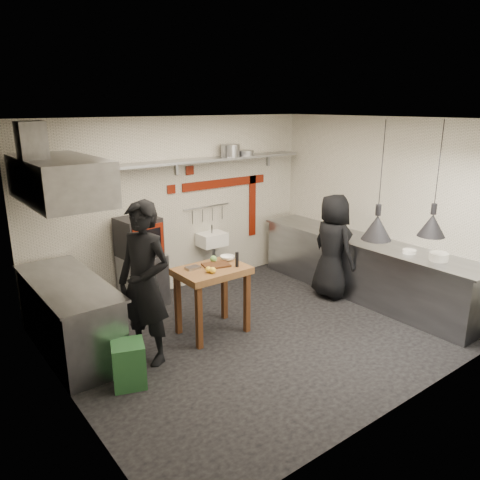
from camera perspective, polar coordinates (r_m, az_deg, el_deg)
floor at (r=6.45m, az=2.32°, el=-11.23°), size 5.00×5.00×0.00m
ceiling at (r=5.73m, az=2.64°, el=14.49°), size 5.00×5.00×0.00m
wall_back at (r=7.62m, az=-7.71°, el=4.17°), size 5.00×0.04×2.80m
wall_front at (r=4.61m, az=19.48°, el=-4.69°), size 5.00×0.04×2.80m
wall_left at (r=4.81m, az=-21.16°, el=-3.99°), size 0.04×4.20×2.80m
wall_right at (r=7.74m, az=16.88°, el=3.79°), size 0.04×4.20×2.80m
red_band_horiz at (r=8.06m, az=-1.81°, el=6.98°), size 1.70×0.02×0.14m
red_band_vert at (r=8.50m, az=1.52°, el=4.18°), size 0.14×0.02×1.10m
red_tile_a at (r=7.64m, az=-6.14°, el=8.43°), size 0.14×0.02×0.14m
red_tile_b at (r=7.50m, az=-8.37°, el=6.13°), size 0.14×0.02×0.14m
back_shelf at (r=7.35m, az=-7.21°, el=9.44°), size 4.60×0.34×0.04m
shelf_bracket_left at (r=6.77m, az=-21.95°, el=6.97°), size 0.04×0.06×0.24m
shelf_bracket_mid at (r=7.49m, az=-7.77°, el=8.77°), size 0.04×0.06×0.24m
shelf_bracket_right at (r=8.59m, az=3.45°, el=9.82°), size 0.04×0.06×0.24m
pan_far_left at (r=6.77m, az=-17.30°, el=8.82°), size 0.31×0.31×0.09m
pan_mid_left at (r=6.83m, az=-15.89°, el=8.91°), size 0.29×0.29×0.07m
stock_pot at (r=7.85m, az=-1.20°, el=10.86°), size 0.41×0.41×0.20m
pan_right at (r=8.05m, az=0.69°, el=10.57°), size 0.32×0.32×0.08m
oven_stand at (r=7.28m, az=-11.69°, el=-4.82°), size 0.64×0.60×0.80m
combi_oven at (r=7.05m, az=-12.28°, el=0.36°), size 0.60×0.57×0.58m
oven_door at (r=6.83m, az=-11.10°, el=-0.08°), size 0.50×0.08×0.46m
oven_glass at (r=6.82m, az=-10.99°, el=-0.10°), size 0.38×0.05×0.34m
hand_sink at (r=7.90m, az=-3.43°, el=0.08°), size 0.46×0.34×0.22m
sink_tap at (r=7.86m, az=-3.45°, el=1.35°), size 0.03×0.03×0.14m
sink_drain at (r=8.00m, az=-3.22°, el=-3.01°), size 0.06×0.06×0.66m
utensil_rail at (r=7.89m, az=-4.07°, el=4.08°), size 0.90×0.02×0.02m
counter_right at (r=7.72m, az=14.77°, el=-3.42°), size 0.70×3.80×0.90m
counter_right_top at (r=7.58m, az=15.02°, el=-0.10°), size 0.76×3.90×0.03m
plate_stack at (r=6.88m, az=23.08°, el=-1.89°), size 0.31×0.31×0.11m
small_bowl_right at (r=7.09m, az=19.94°, el=-1.32°), size 0.20×0.20×0.05m
counter_left at (r=6.19m, az=-20.00°, el=-8.88°), size 0.70×1.90×0.90m
counter_left_top at (r=6.01m, az=-20.42°, el=-4.85°), size 0.76×2.00×0.03m
extractor_hood at (r=5.72m, az=-21.16°, el=6.89°), size 0.78×1.60×0.50m
hood_duct at (r=5.61m, az=-24.05°, el=10.55°), size 0.28×0.28×0.50m
green_bin at (r=5.40m, az=-13.41°, el=-14.52°), size 0.44×0.44×0.50m
prep_table at (r=6.28m, az=-3.38°, el=-7.37°), size 0.92×0.64×0.92m
cutting_board at (r=6.18m, az=-2.92°, el=-3.06°), size 0.39×0.32×0.02m
pepper_mill at (r=6.12m, az=-0.37°, el=-2.39°), size 0.05×0.05×0.20m
lemon_a at (r=5.94m, az=-3.88°, el=-3.62°), size 0.08×0.08×0.08m
lemon_b at (r=5.91m, az=-3.35°, el=-3.71°), size 0.10×0.10×0.08m
veg_ball at (r=6.30m, az=-3.26°, el=-2.32°), size 0.12×0.12×0.09m
steel_tray at (r=6.09m, az=-5.78°, el=-3.39°), size 0.19×0.12×0.03m
bowl at (r=6.39m, az=-1.55°, el=-2.21°), size 0.21×0.21×0.06m
heat_lamp_near at (r=6.01m, az=16.78°, el=6.83°), size 0.49×0.49×1.48m
heat_lamp_far at (r=6.35m, az=22.92°, el=6.78°), size 0.44×0.44×1.46m
chef_left at (r=5.54m, az=-11.58°, el=-5.24°), size 0.71×0.84×1.95m
chef_right at (r=7.47m, az=11.24°, el=-0.78°), size 0.61×0.86×1.66m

